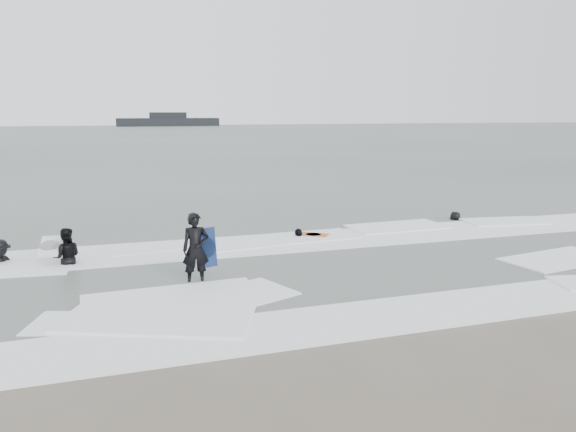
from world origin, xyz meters
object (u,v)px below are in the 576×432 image
object	(u,v)px
vessel_horizon	(168,121)
surfer_breaker	(2,265)
surfer_wading	(67,266)
surfer_right_far	(455,221)
surfer_centre	(197,284)
surfer_right_near	(299,239)

from	to	relation	value
vessel_horizon	surfer_breaker	bearing A→B (deg)	-97.24
surfer_wading	vessel_horizon	distance (m)	145.30
surfer_wading	vessel_horizon	world-z (taller)	vessel_horizon
surfer_breaker	vessel_horizon	bearing A→B (deg)	49.01
surfer_breaker	surfer_right_far	size ratio (longest dim) A/B	1.03
surfer_wading	surfer_right_far	world-z (taller)	surfer_wading
surfer_centre	vessel_horizon	distance (m)	147.58
vessel_horizon	surfer_right_near	bearing A→B (deg)	-93.84
surfer_wading	vessel_horizon	xyz separation A→B (m)	(16.56, 144.35, 1.40)
surfer_wading	surfer_right_far	distance (m)	13.79
surfer_wading	surfer_right_near	world-z (taller)	surfer_wading
surfer_wading	surfer_right_near	size ratio (longest dim) A/B	1.06
surfer_wading	surfer_breaker	bearing A→B (deg)	-21.17
surfer_breaker	surfer_centre	bearing A→B (deg)	-68.02
surfer_right_near	vessel_horizon	world-z (taller)	vessel_horizon
surfer_centre	surfer_right_near	size ratio (longest dim) A/B	1.16
surfer_centre	surfer_right_far	size ratio (longest dim) A/B	1.17
surfer_breaker	surfer_wading	bearing A→B (deg)	-54.94
surfer_right_near	vessel_horizon	xyz separation A→B (m)	(9.61, 143.15, 1.40)
surfer_right_near	surfer_right_far	xyz separation A→B (m)	(6.64, 1.17, 0.00)
surfer_right_near	surfer_right_far	bearing A→B (deg)	137.93
surfer_wading	surfer_breaker	distance (m)	1.83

